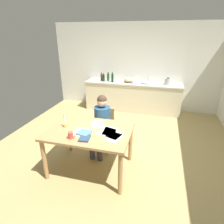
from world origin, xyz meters
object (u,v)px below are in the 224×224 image
Objects in this scene: wine_glass_back_left at (129,78)px; wine_glass_by_kettle at (132,78)px; bottle_oil at (102,77)px; chair_at_table at (104,127)px; person_seated at (101,121)px; bottle_wine_red at (108,77)px; teacup_on_counter at (133,82)px; book_cookery at (84,133)px; sink_unit at (147,83)px; mixing_bowl at (128,80)px; bottle_sauce at (112,78)px; stovetop_kettle at (168,81)px; bottle_vinegar at (104,78)px; wine_glass_back_right at (126,77)px; book_magazine at (85,138)px; wine_glass_near_sink at (136,78)px; coffee_mug at (71,135)px; candlestick at (65,123)px; dining_table at (90,135)px.

wine_glass_by_kettle is at bearing 0.00° from wine_glass_back_left.
chair_at_table is at bearing -71.05° from bottle_oil.
person_seated is 2.57m from wine_glass_back_left.
bottle_oil reaches higher than wine_glass_back_left.
bottle_wine_red is 0.85m from teacup_on_counter.
bottle_wine_red is 1.74× the size of wine_glass_by_kettle.
wine_glass_back_left reaches higher than book_cookery.
chair_at_table is 2.46m from wine_glass_back_left.
mixing_bowl is (-0.58, 0.01, 0.04)m from sink_unit.
sink_unit is 0.42m from teacup_on_counter.
stovetop_kettle is at bearing 3.52° from bottle_sauce.
bottle_vinegar is 0.70m from wine_glass_back_right.
wine_glass_by_kettle reaches higher than book_cookery.
mixing_bowl is 1.73× the size of wine_glass_back_left.
book_magazine is 3.43m from wine_glass_by_kettle.
mixing_bowl is at bearing -2.26° from bottle_wine_red.
sink_unit is 1.46× the size of bottle_vinegar.
wine_glass_near_sink is 1.00× the size of wine_glass_back_left.
wine_glass_near_sink reaches higher than coffee_mug.
stovetop_kettle is at bearing 62.62° from book_magazine.
candlestick is 0.84× the size of bottle_sauce.
coffee_mug is 3.48m from wine_glass_by_kettle.
wine_glass_near_sink is (0.97, 0.22, 0.00)m from bottle_vinegar.
wine_glass_back_left is at bearing 180.00° from wine_glass_by_kettle.
book_magazine is at bearing -76.42° from bottle_oil.
coffee_mug is 3.22m from bottle_sauce.
dining_table is 0.18m from book_cookery.
book_magazine is 3.40m from bottle_oil.
bottle_vinegar reaches higher than stovetop_kettle.
bottle_oil is at bearing 179.20° from mixing_bowl.
person_seated is at bearing -92.07° from mixing_bowl.
sink_unit is 1.35× the size of mixing_bowl.
bottle_sauce reaches higher than coffee_mug.
stovetop_kettle is 1.43× the size of wine_glass_near_sink.
book_cookery is 0.77× the size of bottle_oil.
coffee_mug is at bearing -101.58° from person_seated.
teacup_on_counter is (0.27, 2.25, 0.27)m from person_seated.
dining_table is 3.16m from wine_glass_back_right.
wine_glass_back_left is (-0.59, 0.15, 0.09)m from sink_unit.
wine_glass_near_sink is (-0.95, 0.15, 0.01)m from stovetop_kettle.
sink_unit is at bearing 86.55° from book_cookery.
book_cookery is at bearing -77.02° from bottle_oil.
bottle_oil is (-0.76, 3.02, 0.33)m from dining_table.
chair_at_table is 1.07m from book_magazine.
dining_table is at bearing -82.58° from bottle_sauce.
bottle_vinegar is (0.09, -0.10, -0.00)m from bottle_oil.
candlestick is 2.93m from teacup_on_counter.
bottle_wine_red is at bearing 91.88° from candlestick.
sink_unit is 1.23m from bottle_wine_red.
bottle_wine_red is 1.22× the size of stovetop_kettle.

